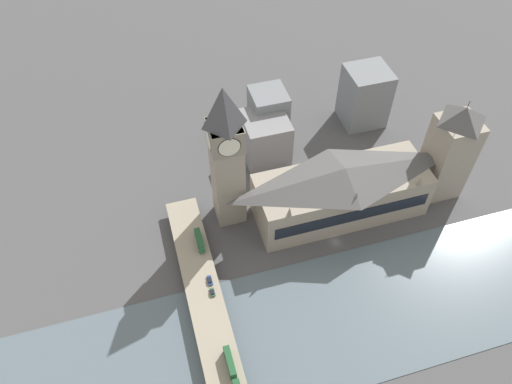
{
  "coord_description": "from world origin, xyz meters",
  "views": [
    {
      "loc": [
        -117.57,
        72.9,
        190.62
      ],
      "look_at": [
        22.27,
        31.97,
        21.31
      ],
      "focal_mm": 35.0,
      "sensor_mm": 36.0,
      "label": 1
    }
  ],
  "objects_px": {
    "car_northbound_tail": "(210,280)",
    "victoria_tower": "(449,151)",
    "parliament_hall": "(341,191)",
    "double_decker_bus_mid": "(230,362)",
    "car_northbound_mid": "(212,292)",
    "clock_tower": "(226,155)",
    "double_decker_bus_rear": "(199,240)",
    "road_bridge": "(217,346)"
  },
  "relations": [
    {
      "from": "clock_tower",
      "to": "double_decker_bus_rear",
      "type": "height_order",
      "value": "clock_tower"
    },
    {
      "from": "victoria_tower",
      "to": "double_decker_bus_rear",
      "type": "bearing_deg",
      "value": 92.14
    },
    {
      "from": "parliament_hall",
      "to": "car_northbound_tail",
      "type": "bearing_deg",
      "value": 109.58
    },
    {
      "from": "road_bridge",
      "to": "double_decker_bus_mid",
      "type": "distance_m",
      "value": 10.42
    },
    {
      "from": "road_bridge",
      "to": "car_northbound_mid",
      "type": "xyz_separation_m",
      "value": [
        22.35,
        -3.46,
        1.81
      ]
    },
    {
      "from": "victoria_tower",
      "to": "road_bridge",
      "type": "bearing_deg",
      "value": 112.75
    },
    {
      "from": "parliament_hall",
      "to": "victoria_tower",
      "type": "bearing_deg",
      "value": -89.94
    },
    {
      "from": "double_decker_bus_rear",
      "to": "car_northbound_tail",
      "type": "bearing_deg",
      "value": 179.95
    },
    {
      "from": "road_bridge",
      "to": "double_decker_bus_mid",
      "type": "height_order",
      "value": "double_decker_bus_mid"
    },
    {
      "from": "victoria_tower",
      "to": "clock_tower",
      "type": "bearing_deg",
      "value": 82.97
    },
    {
      "from": "clock_tower",
      "to": "car_northbound_tail",
      "type": "xyz_separation_m",
      "value": [
        -37.44,
        18.2,
        -33.64
      ]
    },
    {
      "from": "victoria_tower",
      "to": "double_decker_bus_mid",
      "type": "relative_size",
      "value": 4.71
    },
    {
      "from": "parliament_hall",
      "to": "victoria_tower",
      "type": "relative_size",
      "value": 1.43
    },
    {
      "from": "parliament_hall",
      "to": "double_decker_bus_rear",
      "type": "distance_m",
      "value": 69.46
    },
    {
      "from": "parliament_hall",
      "to": "victoria_tower",
      "type": "distance_m",
      "value": 54.29
    },
    {
      "from": "double_decker_bus_mid",
      "to": "road_bridge",
      "type": "bearing_deg",
      "value": 17.71
    },
    {
      "from": "road_bridge",
      "to": "car_northbound_tail",
      "type": "relative_size",
      "value": 32.42
    },
    {
      "from": "victoria_tower",
      "to": "car_northbound_tail",
      "type": "relative_size",
      "value": 12.09
    },
    {
      "from": "parliament_hall",
      "to": "car_northbound_tail",
      "type": "height_order",
      "value": "parliament_hall"
    },
    {
      "from": "car_northbound_tail",
      "to": "road_bridge",
      "type": "bearing_deg",
      "value": 172.56
    },
    {
      "from": "road_bridge",
      "to": "car_northbound_tail",
      "type": "xyz_separation_m",
      "value": [
        28.15,
        -3.68,
        1.82
      ]
    },
    {
      "from": "parliament_hall",
      "to": "car_northbound_mid",
      "type": "relative_size",
      "value": 20.51
    },
    {
      "from": "car_northbound_tail",
      "to": "victoria_tower",
      "type": "bearing_deg",
      "value": -78.61
    },
    {
      "from": "clock_tower",
      "to": "victoria_tower",
      "type": "distance_m",
      "value": 105.74
    },
    {
      "from": "double_decker_bus_rear",
      "to": "car_northbound_tail",
      "type": "distance_m",
      "value": 20.14
    },
    {
      "from": "clock_tower",
      "to": "double_decker_bus_rear",
      "type": "bearing_deg",
      "value": 133.71
    },
    {
      "from": "double_decker_bus_rear",
      "to": "car_northbound_mid",
      "type": "height_order",
      "value": "double_decker_bus_rear"
    },
    {
      "from": "road_bridge",
      "to": "car_northbound_mid",
      "type": "relative_size",
      "value": 38.36
    },
    {
      "from": "parliament_hall",
      "to": "victoria_tower",
      "type": "xyz_separation_m",
      "value": [
        0.06,
        -53.13,
        11.16
      ]
    },
    {
      "from": "car_northbound_mid",
      "to": "car_northbound_tail",
      "type": "relative_size",
      "value": 0.85
    },
    {
      "from": "road_bridge",
      "to": "car_northbound_tail",
      "type": "bearing_deg",
      "value": -7.44
    },
    {
      "from": "road_bridge",
      "to": "double_decker_bus_mid",
      "type": "xyz_separation_m",
      "value": [
        -9.25,
        -2.96,
        3.78
      ]
    },
    {
      "from": "double_decker_bus_mid",
      "to": "car_northbound_tail",
      "type": "bearing_deg",
      "value": -1.11
    },
    {
      "from": "victoria_tower",
      "to": "double_decker_bus_mid",
      "type": "bearing_deg",
      "value": 116.78
    },
    {
      "from": "clock_tower",
      "to": "double_decker_bus_mid",
      "type": "xyz_separation_m",
      "value": [
        -74.84,
        18.92,
        -31.68
      ]
    },
    {
      "from": "victoria_tower",
      "to": "car_northbound_mid",
      "type": "height_order",
      "value": "victoria_tower"
    },
    {
      "from": "clock_tower",
      "to": "victoria_tower",
      "type": "relative_size",
      "value": 1.35
    },
    {
      "from": "double_decker_bus_rear",
      "to": "clock_tower",
      "type": "bearing_deg",
      "value": -46.29
    },
    {
      "from": "clock_tower",
      "to": "double_decker_bus_mid",
      "type": "bearing_deg",
      "value": 165.81
    },
    {
      "from": "double_decker_bus_mid",
      "to": "car_northbound_tail",
      "type": "xyz_separation_m",
      "value": [
        37.4,
        -0.72,
        -1.96
      ]
    },
    {
      "from": "parliament_hall",
      "to": "clock_tower",
      "type": "bearing_deg",
      "value": 75.79
    },
    {
      "from": "double_decker_bus_mid",
      "to": "car_northbound_mid",
      "type": "xyz_separation_m",
      "value": [
        31.6,
        -0.5,
        -1.98
      ]
    }
  ]
}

